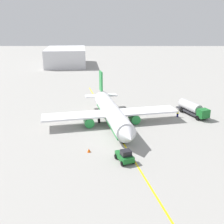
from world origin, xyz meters
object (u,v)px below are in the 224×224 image
Objects in this scene: fuel_tanker at (193,108)px; safety_cone_nose at (89,150)px; airplane at (112,113)px; refueling_worker at (178,114)px; pushback_tug at (125,156)px.

fuel_tanker is 14.77× the size of safety_cone_nose.
airplane is 16.76m from refueling_worker.
refueling_worker is 27.35m from safety_cone_nose.
safety_cone_nose is (-3.37, -6.20, -0.66)m from pushback_tug.
fuel_tanker is at bearing 143.12° from pushback_tug.
safety_cone_nose is (18.76, -19.90, -0.47)m from refueling_worker.
fuel_tanker is at bearing 130.19° from safety_cone_nose.
airplane reaches higher than pushback_tug.
pushback_tug is at bearing 61.47° from safety_cone_nose.
airplane is 14.67m from safety_cone_nose.
safety_cone_nose is at bearing -46.68° from refueling_worker.
pushback_tug is 5.87× the size of safety_cone_nose.
airplane is at bearing -72.65° from fuel_tanker.
safety_cone_nose is at bearing -15.86° from airplane.
pushback_tug is at bearing 7.38° from airplane.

